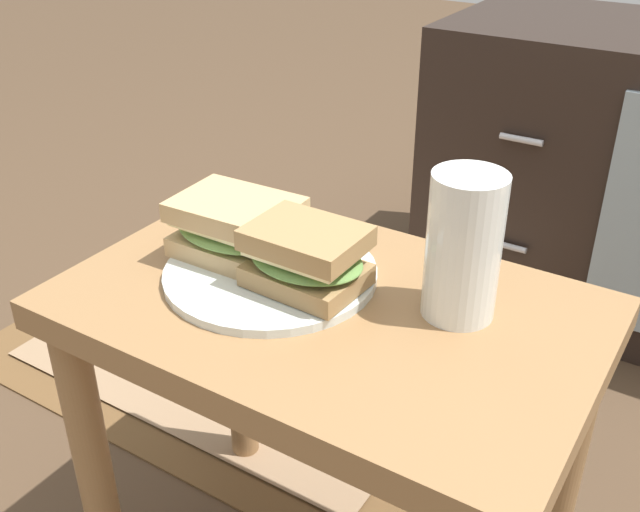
{
  "coord_description": "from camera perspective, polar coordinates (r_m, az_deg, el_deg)",
  "views": [
    {
      "loc": [
        0.34,
        -0.56,
        0.88
      ],
      "look_at": [
        -0.01,
        0.0,
        0.51
      ],
      "focal_mm": 41.64,
      "sensor_mm": 36.0,
      "label": 1
    }
  ],
  "objects": [
    {
      "name": "side_table",
      "position": [
        0.83,
        0.51,
        -8.64
      ],
      "size": [
        0.56,
        0.36,
        0.46
      ],
      "color": "olive",
      "rests_on": "ground"
    },
    {
      "name": "sandwich_back",
      "position": [
        0.77,
        -1.18,
        -0.16
      ],
      "size": [
        0.13,
        0.1,
        0.07
      ],
      "color": "#9E7A4C",
      "rests_on": "plate"
    },
    {
      "name": "sandwich_front",
      "position": [
        0.84,
        -6.41,
        2.19
      ],
      "size": [
        0.15,
        0.11,
        0.07
      ],
      "color": "tan",
      "rests_on": "plate"
    },
    {
      "name": "beer_glass",
      "position": [
        0.74,
        10.95,
        0.51
      ],
      "size": [
        0.07,
        0.07,
        0.15
      ],
      "color": "silver",
      "rests_on": "side_table"
    },
    {
      "name": "plate",
      "position": [
        0.82,
        -3.82,
        -1.3
      ],
      "size": [
        0.24,
        0.24,
        0.01
      ],
      "primitive_type": "cylinder",
      "color": "silver",
      "rests_on": "side_table"
    },
    {
      "name": "area_rug",
      "position": [
        1.5,
        -4.96,
        -6.71
      ],
      "size": [
        0.94,
        0.7,
        0.01
      ],
      "color": "brown",
      "rests_on": "ground"
    }
  ]
}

